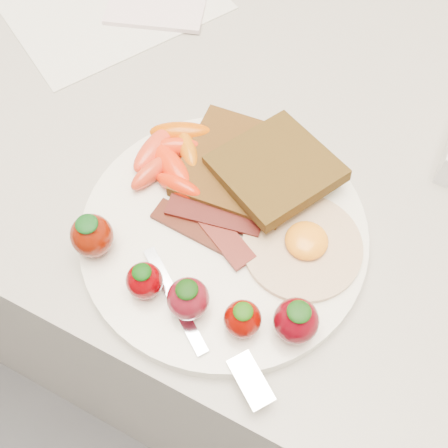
% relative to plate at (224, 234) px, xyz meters
% --- Properties ---
extents(counter, '(2.00, 0.60, 0.90)m').
position_rel_plate_xyz_m(counter, '(0.00, 0.15, -0.46)').
color(counter, gray).
rests_on(counter, ground).
extents(plate, '(0.27, 0.27, 0.02)m').
position_rel_plate_xyz_m(plate, '(0.00, 0.00, 0.00)').
color(plate, white).
rests_on(plate, counter).
extents(toast_lower, '(0.12, 0.12, 0.01)m').
position_rel_plate_xyz_m(toast_lower, '(-0.02, 0.07, 0.02)').
color(toast_lower, black).
rests_on(toast_lower, plate).
extents(toast_upper, '(0.14, 0.14, 0.02)m').
position_rel_plate_xyz_m(toast_upper, '(0.02, 0.07, 0.03)').
color(toast_upper, black).
rests_on(toast_upper, toast_lower).
extents(fried_egg, '(0.12, 0.12, 0.02)m').
position_rel_plate_xyz_m(fried_egg, '(0.07, 0.02, 0.01)').
color(fried_egg, beige).
rests_on(fried_egg, plate).
extents(bacon_strips, '(0.11, 0.06, 0.01)m').
position_rel_plate_xyz_m(bacon_strips, '(-0.01, -0.00, 0.01)').
color(bacon_strips, black).
rests_on(bacon_strips, plate).
extents(baby_carrots, '(0.09, 0.11, 0.02)m').
position_rel_plate_xyz_m(baby_carrots, '(-0.08, 0.04, 0.02)').
color(baby_carrots, red).
rests_on(baby_carrots, plate).
extents(strawberries, '(0.23, 0.06, 0.05)m').
position_rel_plate_xyz_m(strawberries, '(0.00, -0.07, 0.03)').
color(strawberries, '#611002').
rests_on(strawberries, plate).
extents(fork, '(0.16, 0.09, 0.00)m').
position_rel_plate_xyz_m(fork, '(0.03, -0.10, 0.01)').
color(fork, silver).
rests_on(fork, plate).
extents(paper_sheet, '(0.28, 0.31, 0.00)m').
position_rel_plate_xyz_m(paper_sheet, '(-0.27, 0.23, -0.01)').
color(paper_sheet, silver).
rests_on(paper_sheet, counter).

